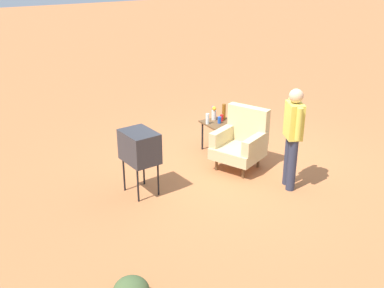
# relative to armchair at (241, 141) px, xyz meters

# --- Properties ---
(ground_plane) EXTENTS (60.00, 60.00, 0.00)m
(ground_plane) POSITION_rel_armchair_xyz_m (0.00, 0.02, -0.50)
(ground_plane) COLOR #B76B3D
(armchair) EXTENTS (1.00, 1.01, 1.06)m
(armchair) POSITION_rel_armchair_xyz_m (0.00, 0.00, 0.00)
(armchair) COLOR brown
(armchair) RESTS_ON ground
(side_table) EXTENTS (0.56, 0.56, 0.58)m
(side_table) POSITION_rel_armchair_xyz_m (-0.79, 0.07, 0.00)
(side_table) COLOR black
(side_table) RESTS_ON ground
(tv_on_stand) EXTENTS (0.63, 0.49, 1.03)m
(tv_on_stand) POSITION_rel_armchair_xyz_m (-0.05, -1.91, 0.28)
(tv_on_stand) COLOR black
(tv_on_stand) RESTS_ON ground
(person_standing) EXTENTS (0.52, 0.36, 1.64)m
(person_standing) POSITION_rel_armchair_xyz_m (1.02, 0.21, 0.44)
(person_standing) COLOR #2D3347
(person_standing) RESTS_ON ground
(bottle_tall_amber) EXTENTS (0.07, 0.07, 0.30)m
(bottle_tall_amber) POSITION_rel_armchair_xyz_m (-0.89, 0.24, 0.24)
(bottle_tall_amber) COLOR brown
(bottle_tall_amber) RESTS_ON side_table
(soda_can_red) EXTENTS (0.07, 0.07, 0.12)m
(soda_can_red) POSITION_rel_armchair_xyz_m (-0.83, 0.15, 0.15)
(soda_can_red) COLOR red
(soda_can_red) RESTS_ON side_table
(bottle_short_clear) EXTENTS (0.06, 0.06, 0.20)m
(bottle_short_clear) POSITION_rel_armchair_xyz_m (-0.83, -0.17, 0.19)
(bottle_short_clear) COLOR silver
(bottle_short_clear) RESTS_ON side_table
(soda_can_blue) EXTENTS (0.07, 0.07, 0.12)m
(soda_can_blue) POSITION_rel_armchair_xyz_m (-0.74, 0.04, 0.15)
(soda_can_blue) COLOR blue
(soda_can_blue) RESTS_ON side_table
(flower_vase) EXTENTS (0.15, 0.10, 0.27)m
(flower_vase) POSITION_rel_armchair_xyz_m (-0.96, 0.07, 0.23)
(flower_vase) COLOR silver
(flower_vase) RESTS_ON side_table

